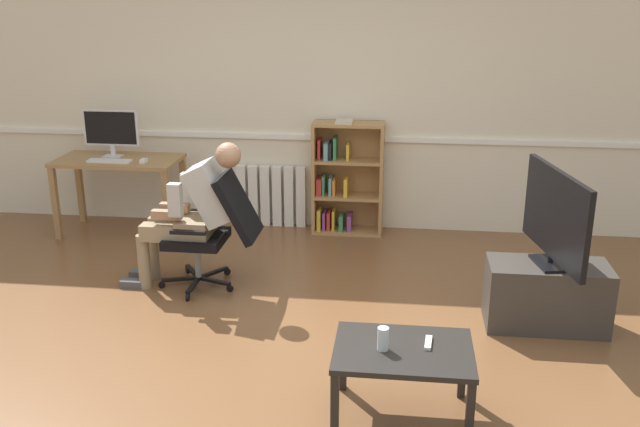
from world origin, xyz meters
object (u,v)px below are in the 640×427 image
radiator (271,196)px  person_seated (192,210)px  keyboard (109,161)px  tv_screen (555,216)px  bookshelf (344,180)px  computer_desk (119,170)px  imac_monitor (111,130)px  tv_stand (546,295)px  drinking_glass (383,339)px  office_chair (215,227)px  spare_remote (428,343)px  computer_mouse (144,161)px  coffee_table (403,357)px

radiator → person_seated: size_ratio=0.58×
keyboard → tv_screen: size_ratio=0.41×
bookshelf → radiator: bookshelf is taller
person_seated → tv_screen: 2.75m
bookshelf → tv_screen: size_ratio=1.11×
computer_desk → person_seated: (1.09, -1.19, 0.01)m
computer_desk → tv_screen: (3.81, -1.58, 0.20)m
imac_monitor → tv_stand: bearing=-23.1°
imac_monitor → radiator: (1.51, 0.31, -0.71)m
radiator → drinking_glass: bearing=-69.1°
person_seated → tv_screen: size_ratio=1.19×
office_chair → tv_stand: bearing=81.7°
imac_monitor → bookshelf: (2.26, 0.22, -0.49)m
tv_screen → spare_remote: bearing=132.3°
office_chair → person_seated: bearing=-90.0°
computer_desk → radiator: bearing=15.2°
computer_desk → tv_stand: (3.81, -1.58, -0.40)m
radiator → spare_remote: 3.51m
person_seated → spare_remote: person_seated is taller
computer_desk → drinking_glass: computer_desk is taller
imac_monitor → computer_desk: bearing=-45.0°
imac_monitor → person_seated: size_ratio=0.46×
bookshelf → spare_remote: size_ratio=7.54×
computer_desk → imac_monitor: (-0.08, 0.08, 0.38)m
computer_mouse → imac_monitor: bearing=152.7°
imac_monitor → radiator: size_ratio=0.78×
spare_remote → coffee_table: bearing=29.7°
computer_desk → radiator: size_ratio=1.68×
computer_mouse → tv_screen: bearing=-22.7°
computer_mouse → person_seated: (0.79, -1.07, -0.12)m
radiator → person_seated: (-0.34, -1.58, 0.34)m
imac_monitor → spare_remote: size_ratio=3.67×
office_chair → tv_stand: size_ratio=1.13×
imac_monitor → computer_mouse: size_ratio=5.51×
office_chair → spare_remote: bearing=46.6°
person_seated → tv_stand: (2.71, -0.40, -0.41)m
radiator → spare_remote: bearing=-64.8°
keyboard → imac_monitor: bearing=103.3°
computer_desk → person_seated: size_ratio=0.98×
keyboard → radiator: 1.62m
imac_monitor → keyboard: bearing=-76.7°
computer_mouse → bookshelf: bearing=12.5°
computer_desk → person_seated: 1.62m
radiator → coffee_table: (1.36, -3.23, 0.07)m
computer_mouse → bookshelf: bookshelf is taller
coffee_table → spare_remote: (0.14, 0.06, 0.07)m
computer_desk → spare_remote: bearing=-43.5°
drinking_glass → spare_remote: drinking_glass is taller
keyboard → office_chair: size_ratio=0.43×
bookshelf → drinking_glass: bearing=-81.1°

